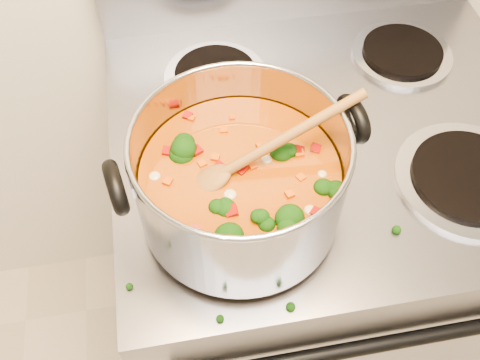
# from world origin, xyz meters

# --- Properties ---
(electric_range) EXTENTS (0.76, 0.69, 1.08)m
(electric_range) POSITION_xyz_m (0.07, 1.16, 0.47)
(electric_range) COLOR gray
(electric_range) RESTS_ON ground
(stockpot) EXTENTS (0.36, 0.29, 0.18)m
(stockpot) POSITION_xyz_m (-0.12, 1.01, 1.01)
(stockpot) COLOR #A0A0A8
(stockpot) RESTS_ON electric_range
(wooden_spoon) EXTENTS (0.26, 0.08, 0.11)m
(wooden_spoon) POSITION_xyz_m (-0.11, 1.01, 1.05)
(wooden_spoon) COLOR brown
(wooden_spoon) RESTS_ON stockpot
(cooktop_crumbs) EXTENTS (0.34, 0.33, 0.01)m
(cooktop_crumbs) POSITION_xyz_m (-0.13, 0.92, 0.92)
(cooktop_crumbs) COLOR black
(cooktop_crumbs) RESTS_ON electric_range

